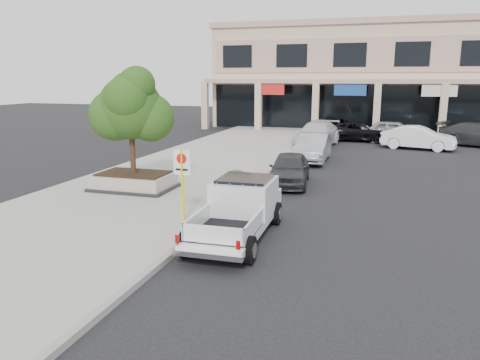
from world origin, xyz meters
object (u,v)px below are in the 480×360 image
object	(u,v)px
planter_tree	(135,108)
curb_car_d	(334,128)
curb_car_b	(313,148)
lot_car_a	(395,132)
no_parking_sign	(182,176)
lot_car_b	(418,138)
planter	(134,181)
curb_car_c	(317,134)
curb_car_a	(289,169)
pickup_truck	(236,211)
lot_car_d	(361,132)

from	to	relation	value
planter_tree	curb_car_d	size ratio (longest dim) A/B	0.71
curb_car_b	lot_car_a	size ratio (longest dim) A/B	0.99
no_parking_sign	lot_car_a	size ratio (longest dim) A/B	0.49
planter_tree	curb_car_b	distance (m)	11.24
lot_car_b	planter_tree	bearing A→B (deg)	156.38
curb_car_b	lot_car_b	size ratio (longest dim) A/B	1.01
lot_car_b	lot_car_a	bearing A→B (deg)	40.16
planter	curb_car_d	bearing A→B (deg)	73.88
curb_car_c	lot_car_a	bearing A→B (deg)	39.55
planter	curb_car_a	world-z (taller)	curb_car_a
curb_car_a	lot_car_a	bearing A→B (deg)	67.18
curb_car_b	curb_car_c	distance (m)	5.91
pickup_truck	lot_car_d	size ratio (longest dim) A/B	1.03
planter	lot_car_a	size ratio (longest dim) A/B	0.68
curb_car_b	curb_car_c	world-z (taller)	curb_car_c
planter_tree	curb_car_b	bearing A→B (deg)	58.25
lot_car_d	curb_car_d	bearing A→B (deg)	60.80
pickup_truck	curb_car_b	size ratio (longest dim) A/B	1.12
lot_car_a	lot_car_d	world-z (taller)	lot_car_a
curb_car_a	curb_car_b	xyz separation A→B (m)	(0.12, 6.16, 0.07)
curb_car_c	lot_car_d	world-z (taller)	curb_car_c
no_parking_sign	curb_car_a	distance (m)	7.17
curb_car_a	lot_car_a	xyz separation A→B (m)	(4.63, 15.44, 0.11)
lot_car_a	pickup_truck	bearing A→B (deg)	176.61
lot_car_d	curb_car_c	bearing A→B (deg)	149.14
curb_car_b	curb_car_a	bearing A→B (deg)	-91.66
pickup_truck	curb_car_c	xyz separation A→B (m)	(-0.36, 19.47, 0.00)
curb_car_a	curb_car_c	xyz separation A→B (m)	(-0.46, 12.05, 0.12)
pickup_truck	no_parking_sign	bearing A→B (deg)	161.49
curb_car_a	curb_car_b	distance (m)	6.17
planter_tree	planter	bearing A→B (deg)	-131.03
planter	no_parking_sign	bearing A→B (deg)	-43.53
curb_car_a	curb_car_c	world-z (taller)	curb_car_c
planter	pickup_truck	xyz separation A→B (m)	(5.65, -4.14, 0.34)
no_parking_sign	lot_car_b	xyz separation A→B (m)	(8.09, 19.49, -0.87)
pickup_truck	curb_car_b	distance (m)	13.58
curb_car_b	lot_car_a	world-z (taller)	lot_car_a
pickup_truck	curb_car_d	xyz separation A→B (m)	(0.26, 24.61, -0.03)
no_parking_sign	pickup_truck	distance (m)	2.18
pickup_truck	curb_car_d	bearing A→B (deg)	88.20
lot_car_d	curb_car_a	bearing A→B (deg)	177.13
curb_car_d	pickup_truck	bearing A→B (deg)	-96.70
curb_car_c	curb_car_d	size ratio (longest dim) A/B	1.00
lot_car_a	lot_car_d	bearing A→B (deg)	90.55
curb_car_b	lot_car_a	xyz separation A→B (m)	(4.51, 9.28, 0.04)
curb_car_b	lot_car_a	distance (m)	10.31
planter_tree	curb_car_a	distance (m)	6.98
planter_tree	no_parking_sign	size ratio (longest dim) A/B	1.74
curb_car_d	lot_car_b	world-z (taller)	curb_car_d
lot_car_a	lot_car_b	xyz separation A→B (m)	(1.43, -2.77, -0.05)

